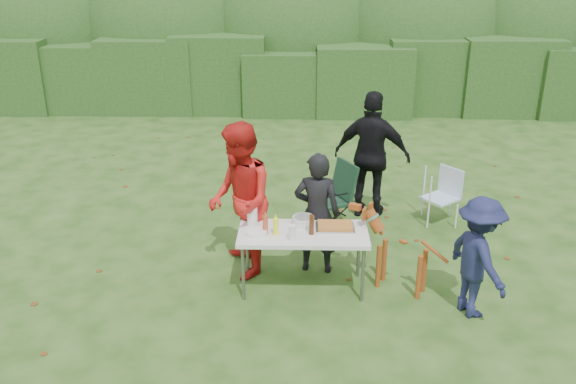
{
  "coord_description": "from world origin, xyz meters",
  "views": [
    {
      "loc": [
        0.26,
        -6.42,
        3.86
      ],
      "look_at": [
        0.1,
        0.45,
        1.0
      ],
      "focal_mm": 38.0,
      "sensor_mm": 36.0,
      "label": 1
    }
  ],
  "objects_px": {
    "person_black_puffy": "(372,156)",
    "mustard_bottle": "(276,227)",
    "ketchup_bottle": "(265,224)",
    "folding_table": "(303,236)",
    "lawn_chair": "(440,196)",
    "person_cook": "(317,213)",
    "child": "(478,257)",
    "dog": "(402,253)",
    "paper_towel_roll": "(252,216)",
    "person_red_jacket": "(240,201)",
    "beer_bottle": "(312,225)",
    "camping_chair": "(331,197)"
  },
  "relations": [
    {
      "from": "folding_table",
      "to": "beer_bottle",
      "type": "xyz_separation_m",
      "value": [
        0.09,
        -0.06,
        0.17
      ]
    },
    {
      "from": "person_black_puffy",
      "to": "camping_chair",
      "type": "xyz_separation_m",
      "value": [
        -0.61,
        -0.46,
        -0.46
      ]
    },
    {
      "from": "mustard_bottle",
      "to": "dog",
      "type": "bearing_deg",
      "value": 2.73
    },
    {
      "from": "paper_towel_roll",
      "to": "lawn_chair",
      "type": "bearing_deg",
      "value": 34.05
    },
    {
      "from": "person_black_puffy",
      "to": "ketchup_bottle",
      "type": "relative_size",
      "value": 8.63
    },
    {
      "from": "child",
      "to": "camping_chair",
      "type": "distance_m",
      "value": 2.59
    },
    {
      "from": "folding_table",
      "to": "ketchup_bottle",
      "type": "height_order",
      "value": "ketchup_bottle"
    },
    {
      "from": "folding_table",
      "to": "lawn_chair",
      "type": "xyz_separation_m",
      "value": [
        2.0,
        1.9,
        -0.28
      ]
    },
    {
      "from": "mustard_bottle",
      "to": "paper_towel_roll",
      "type": "xyz_separation_m",
      "value": [
        -0.28,
        0.22,
        0.03
      ]
    },
    {
      "from": "ketchup_bottle",
      "to": "child",
      "type": "bearing_deg",
      "value": -10.72
    },
    {
      "from": "folding_table",
      "to": "paper_towel_roll",
      "type": "relative_size",
      "value": 5.77
    },
    {
      "from": "folding_table",
      "to": "beer_bottle",
      "type": "relative_size",
      "value": 6.25
    },
    {
      "from": "person_cook",
      "to": "child",
      "type": "relative_size",
      "value": 1.12
    },
    {
      "from": "folding_table",
      "to": "mustard_bottle",
      "type": "relative_size",
      "value": 7.5
    },
    {
      "from": "folding_table",
      "to": "paper_towel_roll",
      "type": "bearing_deg",
      "value": 166.65
    },
    {
      "from": "person_black_puffy",
      "to": "lawn_chair",
      "type": "height_order",
      "value": "person_black_puffy"
    },
    {
      "from": "paper_towel_roll",
      "to": "folding_table",
      "type": "bearing_deg",
      "value": -13.35
    },
    {
      "from": "person_red_jacket",
      "to": "paper_towel_roll",
      "type": "relative_size",
      "value": 7.37
    },
    {
      "from": "ketchup_bottle",
      "to": "folding_table",
      "type": "bearing_deg",
      "value": 5.59
    },
    {
      "from": "lawn_chair",
      "to": "person_cook",
      "type": "bearing_deg",
      "value": -0.1
    },
    {
      "from": "folding_table",
      "to": "dog",
      "type": "distance_m",
      "value": 1.18
    },
    {
      "from": "lawn_chair",
      "to": "beer_bottle",
      "type": "xyz_separation_m",
      "value": [
        -1.91,
        -1.95,
        0.46
      ]
    },
    {
      "from": "camping_chair",
      "to": "ketchup_bottle",
      "type": "distance_m",
      "value": 1.9
    },
    {
      "from": "person_cook",
      "to": "beer_bottle",
      "type": "bearing_deg",
      "value": 89.26
    },
    {
      "from": "paper_towel_roll",
      "to": "ketchup_bottle",
      "type": "bearing_deg",
      "value": -48.41
    },
    {
      "from": "child",
      "to": "ketchup_bottle",
      "type": "distance_m",
      "value": 2.36
    },
    {
      "from": "person_cook",
      "to": "camping_chair",
      "type": "xyz_separation_m",
      "value": [
        0.22,
        1.19,
        -0.29
      ]
    },
    {
      "from": "camping_chair",
      "to": "beer_bottle",
      "type": "distance_m",
      "value": 1.75
    },
    {
      "from": "person_red_jacket",
      "to": "lawn_chair",
      "type": "distance_m",
      "value": 3.2
    },
    {
      "from": "person_red_jacket",
      "to": "camping_chair",
      "type": "distance_m",
      "value": 1.77
    },
    {
      "from": "folding_table",
      "to": "child",
      "type": "height_order",
      "value": "child"
    },
    {
      "from": "child",
      "to": "ketchup_bottle",
      "type": "height_order",
      "value": "child"
    },
    {
      "from": "ketchup_bottle",
      "to": "paper_towel_roll",
      "type": "height_order",
      "value": "paper_towel_roll"
    },
    {
      "from": "beer_bottle",
      "to": "mustard_bottle",
      "type": "bearing_deg",
      "value": -177.6
    },
    {
      "from": "lawn_chair",
      "to": "paper_towel_roll",
      "type": "distance_m",
      "value": 3.17
    },
    {
      "from": "dog",
      "to": "lawn_chair",
      "type": "bearing_deg",
      "value": -84.37
    },
    {
      "from": "child",
      "to": "mustard_bottle",
      "type": "height_order",
      "value": "child"
    },
    {
      "from": "child",
      "to": "dog",
      "type": "distance_m",
      "value": 0.89
    },
    {
      "from": "person_red_jacket",
      "to": "child",
      "type": "relative_size",
      "value": 1.38
    },
    {
      "from": "child",
      "to": "ketchup_bottle",
      "type": "bearing_deg",
      "value": 58.58
    },
    {
      "from": "person_black_puffy",
      "to": "mustard_bottle",
      "type": "bearing_deg",
      "value": 76.65
    },
    {
      "from": "person_cook",
      "to": "mustard_bottle",
      "type": "xyz_separation_m",
      "value": [
        -0.48,
        -0.52,
        0.06
      ]
    },
    {
      "from": "person_black_puffy",
      "to": "mustard_bottle",
      "type": "relative_size",
      "value": 9.49
    },
    {
      "from": "person_black_puffy",
      "to": "child",
      "type": "height_order",
      "value": "person_black_puffy"
    },
    {
      "from": "person_black_puffy",
      "to": "mustard_bottle",
      "type": "distance_m",
      "value": 2.53
    },
    {
      "from": "folding_table",
      "to": "person_black_puffy",
      "type": "distance_m",
      "value": 2.33
    },
    {
      "from": "person_black_puffy",
      "to": "dog",
      "type": "xyz_separation_m",
      "value": [
        0.16,
        -2.09,
        -0.47
      ]
    },
    {
      "from": "child",
      "to": "paper_towel_roll",
      "type": "xyz_separation_m",
      "value": [
        -2.48,
        0.62,
        0.18
      ]
    },
    {
      "from": "child",
      "to": "lawn_chair",
      "type": "height_order",
      "value": "child"
    },
    {
      "from": "person_red_jacket",
      "to": "ketchup_bottle",
      "type": "bearing_deg",
      "value": 23.42
    }
  ]
}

